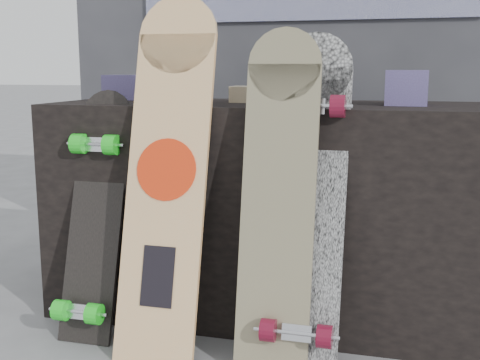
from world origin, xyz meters
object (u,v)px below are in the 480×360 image
(vendor_table, at_px, (269,209))
(skateboard_dark, at_px, (95,212))
(longboard_cascadia, at_px, (307,194))
(longboard_celtic, at_px, (279,189))
(longboard_geisha, at_px, (168,165))

(vendor_table, relative_size, skateboard_dark, 1.88)
(longboard_cascadia, bearing_deg, longboard_celtic, -146.45)
(longboard_celtic, relative_size, longboard_cascadia, 1.01)
(vendor_table, bearing_deg, longboard_celtic, -73.76)
(skateboard_dark, bearing_deg, longboard_cascadia, -0.15)
(longboard_geisha, bearing_deg, skateboard_dark, 174.35)
(longboard_celtic, distance_m, longboard_cascadia, 0.10)
(longboard_geisha, bearing_deg, longboard_celtic, -4.09)
(vendor_table, height_order, longboard_cascadia, longboard_cascadia)
(vendor_table, bearing_deg, longboard_cascadia, -60.25)
(skateboard_dark, bearing_deg, longboard_celtic, -4.77)
(vendor_table, height_order, skateboard_dark, skateboard_dark)
(vendor_table, xyz_separation_m, skateboard_dark, (-0.55, -0.34, 0.04))
(longboard_celtic, bearing_deg, longboard_cascadia, 33.55)
(vendor_table, relative_size, longboard_cascadia, 1.53)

